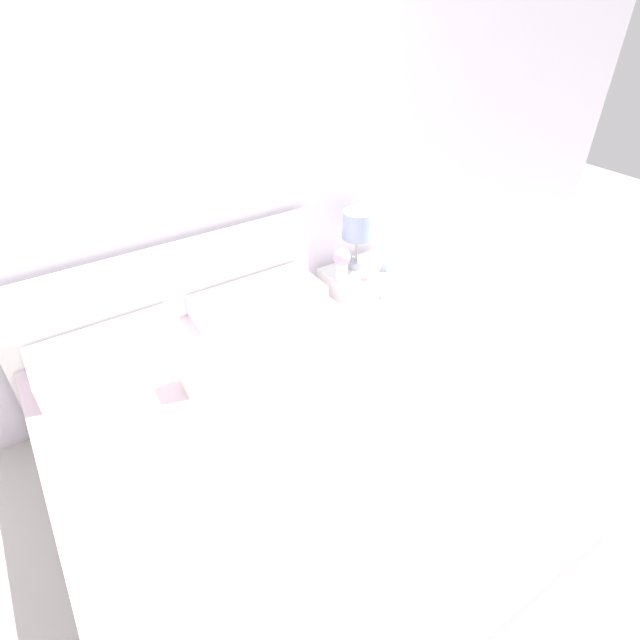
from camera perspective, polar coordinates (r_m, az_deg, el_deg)
The scene contains 8 objects.
ground_plane at distance 3.31m, azimuth -14.76°, elevation -6.66°, with size 12.00×12.00×0.00m, color #BCB7B2.
wall_back at distance 2.71m, azimuth -19.54°, elevation 15.12°, with size 8.00×0.06×2.60m.
bed at distance 2.44m, azimuth -6.73°, elevation -15.47°, with size 1.76×2.18×0.96m.
nightstand at distance 3.45m, azimuth 4.77°, elevation 1.97°, with size 0.49×0.39×0.52m.
table_lamp at distance 3.22m, azimuth 4.30°, elevation 10.38°, with size 0.19×0.19×0.39m.
flower_vase at distance 3.15m, azimuth 2.53°, elevation 6.68°, with size 0.11×0.11×0.21m.
teacup at distance 3.21m, azimuth 5.63°, elevation 5.08°, with size 0.10×0.10×0.06m.
alarm_clock at distance 3.32m, azimuth 7.71°, elevation 6.14°, with size 0.06×0.06×0.06m.
Camera 1 is at (-0.61, -2.43, 2.16)m, focal length 28.00 mm.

